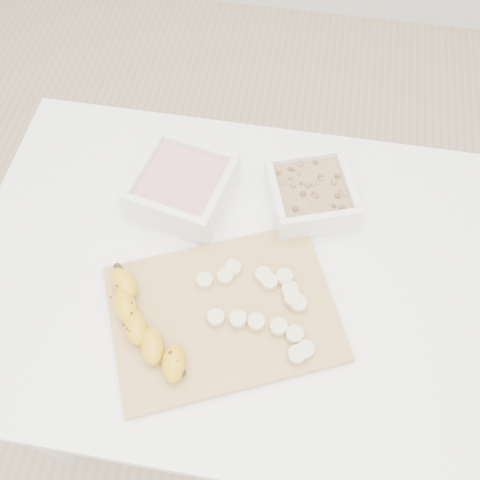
% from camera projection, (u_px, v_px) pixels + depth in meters
% --- Properties ---
extents(ground, '(3.50, 3.50, 0.00)m').
position_uv_depth(ground, '(238.00, 380.00, 1.63)').
color(ground, '#C6AD89').
rests_on(ground, ground).
extents(table, '(1.00, 0.70, 0.75)m').
position_uv_depth(table, '(237.00, 292.00, 1.06)').
color(table, white).
rests_on(table, ground).
extents(bowl_yogurt, '(0.20, 0.20, 0.08)m').
position_uv_depth(bowl_yogurt, '(183.00, 187.00, 1.02)').
color(bowl_yogurt, white).
rests_on(bowl_yogurt, table).
extents(bowl_granola, '(0.19, 0.19, 0.07)m').
position_uv_depth(bowl_granola, '(311.00, 195.00, 1.01)').
color(bowl_granola, white).
rests_on(bowl_granola, table).
extents(cutting_board, '(0.46, 0.40, 0.01)m').
position_uv_depth(cutting_board, '(223.00, 313.00, 0.93)').
color(cutting_board, tan).
rests_on(cutting_board, table).
extents(banana, '(0.17, 0.22, 0.04)m').
position_uv_depth(banana, '(146.00, 326.00, 0.89)').
color(banana, gold).
rests_on(banana, cutting_board).
extents(banana_slices, '(0.22, 0.17, 0.02)m').
position_uv_depth(banana_slices, '(265.00, 304.00, 0.92)').
color(banana_slices, beige).
rests_on(banana_slices, cutting_board).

